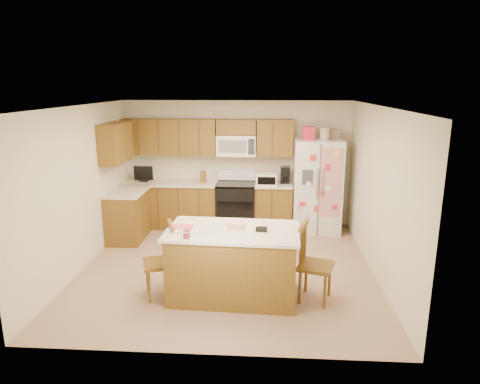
# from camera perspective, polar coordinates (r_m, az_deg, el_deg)

# --- Properties ---
(ground) EXTENTS (4.50, 4.50, 0.00)m
(ground) POSITION_cam_1_polar(r_m,az_deg,el_deg) (6.86, -1.72, -9.99)
(ground) COLOR #9A6F52
(ground) RESTS_ON ground
(room_shell) EXTENTS (4.60, 4.60, 2.52)m
(room_shell) POSITION_cam_1_polar(r_m,az_deg,el_deg) (6.40, -1.81, 1.85)
(room_shell) COLOR beige
(room_shell) RESTS_ON ground
(cabinetry) EXTENTS (3.36, 1.56, 2.15)m
(cabinetry) POSITION_cam_1_polar(r_m,az_deg,el_deg) (8.39, -7.32, 1.04)
(cabinetry) COLOR brown
(cabinetry) RESTS_ON ground
(stove) EXTENTS (0.76, 0.65, 1.13)m
(stove) POSITION_cam_1_polar(r_m,az_deg,el_deg) (8.51, -0.53, -1.72)
(stove) COLOR black
(stove) RESTS_ON ground
(refrigerator) EXTENTS (0.90, 0.79, 2.04)m
(refrigerator) POSITION_cam_1_polar(r_m,az_deg,el_deg) (8.37, 10.21, 0.95)
(refrigerator) COLOR white
(refrigerator) RESTS_ON ground
(island) EXTENTS (1.78, 1.09, 1.04)m
(island) POSITION_cam_1_polar(r_m,az_deg,el_deg) (5.82, -0.93, -9.41)
(island) COLOR brown
(island) RESTS_ON ground
(windsor_chair_left) EXTENTS (0.54, 0.55, 1.02)m
(windsor_chair_left) POSITION_cam_1_polar(r_m,az_deg,el_deg) (5.92, -10.47, -9.19)
(windsor_chair_left) COLOR brown
(windsor_chair_left) RESTS_ON ground
(windsor_chair_back) EXTENTS (0.51, 0.50, 0.93)m
(windsor_chair_back) POSITION_cam_1_polar(r_m,az_deg,el_deg) (6.37, -0.25, -7.65)
(windsor_chair_back) COLOR brown
(windsor_chair_back) RESTS_ON ground
(windsor_chair_right) EXTENTS (0.55, 0.56, 1.05)m
(windsor_chair_right) POSITION_cam_1_polar(r_m,az_deg,el_deg) (5.79, 9.80, -9.55)
(windsor_chair_right) COLOR brown
(windsor_chair_right) RESTS_ON ground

